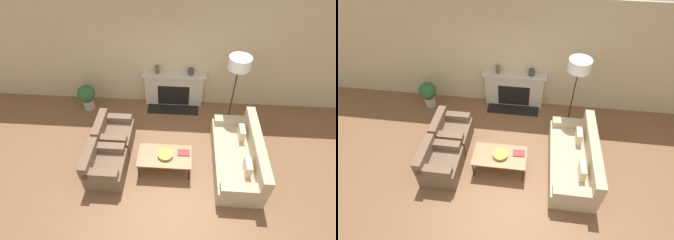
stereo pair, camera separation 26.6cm
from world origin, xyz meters
TOP-DOWN VIEW (x-y plane):
  - ground_plane at (0.00, 0.00)m, footprint 18.00×18.00m
  - wall_back at (0.00, 2.52)m, footprint 18.00×0.06m
  - fireplace at (-0.16, 2.37)m, footprint 1.68×0.59m
  - couch at (1.37, 0.31)m, footprint 0.94×2.08m
  - armchair_near at (-1.49, -0.15)m, footprint 0.79×0.86m
  - armchair_far at (-1.49, 0.77)m, footprint 0.79×0.86m
  - coffee_table at (-0.23, 0.13)m, footprint 1.15×0.64m
  - bowl at (-0.22, 0.13)m, footprint 0.32×0.32m
  - book at (0.17, 0.23)m, footprint 0.26×0.18m
  - floor_lamp at (1.31, 1.77)m, footprint 0.51×0.51m
  - mantel_vase_left at (-0.60, 2.39)m, footprint 0.11×0.11m
  - mantel_vase_center_left at (0.27, 2.39)m, footprint 0.15×0.15m
  - potted_plant at (-2.48, 2.01)m, footprint 0.47×0.47m

SIDE VIEW (x-z plane):
  - ground_plane at x=0.00m, z-range 0.00..0.00m
  - armchair_near at x=-1.49m, z-range -0.08..0.68m
  - armchair_far at x=-1.49m, z-range -0.08..0.68m
  - couch at x=1.37m, z-range -0.13..0.74m
  - coffee_table at x=-0.23m, z-range 0.19..0.62m
  - potted_plant at x=-2.48m, z-range 0.07..0.82m
  - book at x=0.17m, z-range 0.43..0.46m
  - bowl at x=-0.22m, z-range 0.44..0.51m
  - fireplace at x=-0.16m, z-range -0.01..0.99m
  - mantel_vase_center_left at x=0.27m, z-range 1.00..1.16m
  - mantel_vase_left at x=-0.60m, z-range 1.00..1.21m
  - wall_back at x=0.00m, z-range 0.00..2.90m
  - floor_lamp at x=1.31m, z-range 0.72..2.62m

